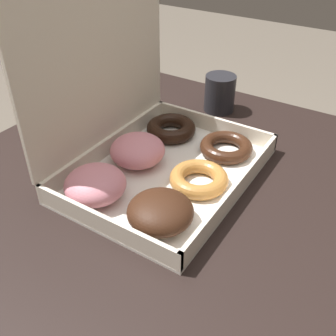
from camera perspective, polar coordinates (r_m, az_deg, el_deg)
dining_table at (r=0.89m, az=-0.52°, el=-7.36°), size 0.91×0.85×0.77m
donut_box at (r=0.78m, az=-2.94°, el=2.52°), size 0.41×0.31×0.36m
coffee_mug at (r=1.04m, az=7.53°, el=10.80°), size 0.08×0.08×0.09m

